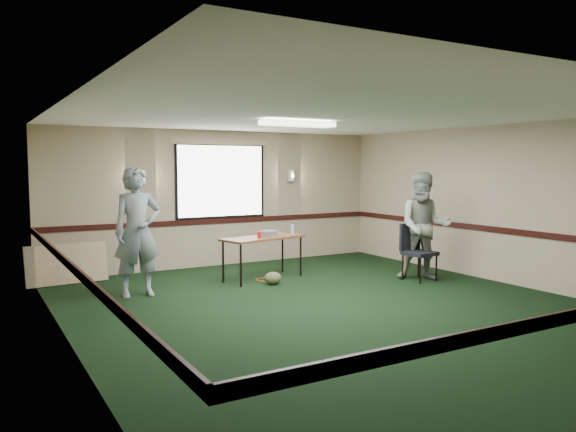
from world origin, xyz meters
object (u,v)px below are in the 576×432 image
folding_table (263,240)px  person_right (424,226)px  projector (269,233)px  person_left (137,232)px  conference_chair (415,247)px

folding_table → person_right: (2.44, -1.44, 0.24)m
folding_table → person_right: size_ratio=0.85×
projector → person_left: bearing=149.0°
folding_table → projector: bearing=-8.0°
projector → conference_chair: (2.18, -1.39, -0.23)m
projector → person_right: 2.74m
folding_table → person_left: person_left is taller
folding_table → person_left: size_ratio=0.81×
person_left → person_right: 4.86m
conference_chair → person_right: bearing=-28.8°
projector → person_right: (2.32, -1.45, 0.14)m
projector → person_right: person_right is taller
conference_chair → person_right: (0.14, -0.06, 0.37)m
projector → conference_chair: 2.59m
conference_chair → folding_table: bearing=144.5°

